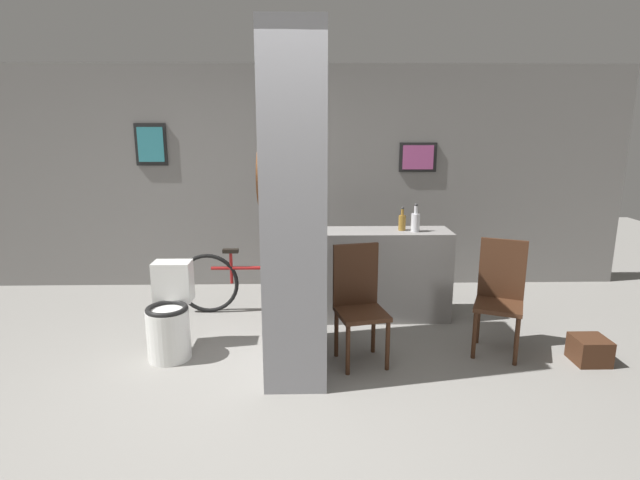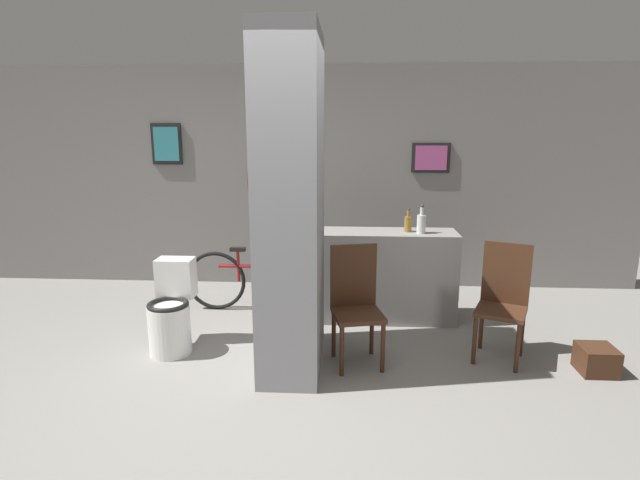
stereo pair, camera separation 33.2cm
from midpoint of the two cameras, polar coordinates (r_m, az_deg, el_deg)
name	(u,v)px [view 1 (the left image)]	position (r m, az deg, el deg)	size (l,w,h in m)	color
ground_plane	(280,394)	(3.84, -7.21, -17.16)	(14.00, 14.00, 0.00)	gray
wall_back	(290,178)	(5.97, -5.02, 7.03)	(8.00, 0.09, 2.60)	gray
pillar_center	(295,208)	(3.86, -5.34, 3.70)	(0.49, 1.00, 2.60)	gray
counter_shelf	(378,274)	(5.05, 4.74, -3.94)	(1.42, 0.44, 0.90)	gray
toilet	(170,318)	(4.48, -18.87, -8.45)	(0.36, 0.52, 0.78)	silver
chair_near_pillar	(359,300)	(4.12, 2.15, -6.89)	(0.46, 0.46, 0.97)	#422616
chair_by_doorway	(500,293)	(4.49, 17.89, -5.83)	(0.51, 0.51, 0.97)	#422616
bicycle	(256,282)	(5.26, -9.17, -4.74)	(1.61, 0.42, 0.68)	black
bottle_tall	(415,221)	(4.91, 8.97, 2.11)	(0.09, 0.09, 0.28)	silver
bottle_short	(402,222)	(4.95, 7.48, 2.07)	(0.07, 0.07, 0.24)	olive
floor_crate	(589,350)	(4.69, 26.65, -11.20)	(0.27, 0.27, 0.22)	#422616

